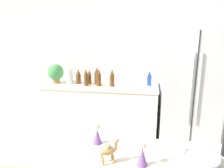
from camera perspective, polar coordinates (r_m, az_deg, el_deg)
The scene contains 16 objects.
wall_back at distance 3.80m, azimuth 2.18°, elevation 6.46°, with size 8.00×0.06×2.55m.
back_counter at distance 3.74m, azimuth -3.02°, elevation -6.81°, with size 1.88×0.63×0.89m.
refrigerator at distance 3.52m, azimuth 19.54°, elevation -1.13°, with size 0.84×0.74×1.81m.
potted_plant at distance 3.79m, azimuth -14.52°, elevation 2.89°, with size 0.27×0.27×0.32m.
paper_towel_roll at distance 3.71m, azimuth -11.14°, elevation 2.04°, with size 0.12×0.12×0.26m.
back_bottle_0 at distance 3.47m, azimuth 0.01°, elevation 1.59°, with size 0.08×0.08×0.29m.
back_bottle_1 at distance 3.69m, azimuth -8.76°, elevation 1.89°, with size 0.08×0.08×0.25m.
back_bottle_2 at distance 3.58m, azimuth 9.72°, elevation 1.53°, with size 0.07×0.07×0.25m.
back_bottle_3 at distance 3.51m, azimuth -3.51°, elevation 1.75°, with size 0.08×0.08×0.29m.
back_bottle_4 at distance 3.65m, azimuth -5.95°, elevation 1.85°, with size 0.07×0.07×0.25m.
back_bottle_5 at distance 3.54m, azimuth -6.79°, elevation 1.72°, with size 0.07×0.07×0.28m.
back_bottle_6 at distance 3.65m, azimuth -4.04°, elevation 2.15°, with size 0.08×0.08×0.28m.
fruit_bowl at distance 1.62m, azimuth 22.25°, elevation -17.62°, with size 0.24×0.24×0.05m.
camel_figurine at distance 1.48m, azimuth -0.95°, elevation -16.90°, with size 0.13×0.10×0.16m.
wise_man_figurine_blue at distance 1.71m, azimuth -3.87°, elevation -13.14°, with size 0.07×0.07×0.16m.
wise_man_figurine_crimson at distance 1.48m, azimuth 7.92°, elevation -18.00°, with size 0.07×0.07×0.16m.
Camera 1 is at (0.43, -1.01, 1.80)m, focal length 35.00 mm.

